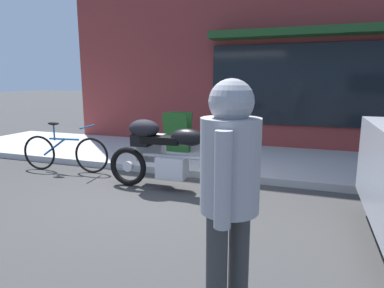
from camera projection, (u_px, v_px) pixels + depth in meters
ground_plane at (152, 195)px, 4.91m from camera, size 80.00×80.00×0.00m
touring_motorcycle at (168, 151)px, 5.07m from camera, size 2.22×0.64×1.39m
parked_bicycle at (65, 152)px, 6.12m from camera, size 1.71×0.48×0.91m
pedestrian_walking at (230, 178)px, 2.12m from camera, size 0.40×0.56×1.67m
sandwich_board_sign at (178, 132)px, 7.24m from camera, size 0.55×0.40×0.85m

